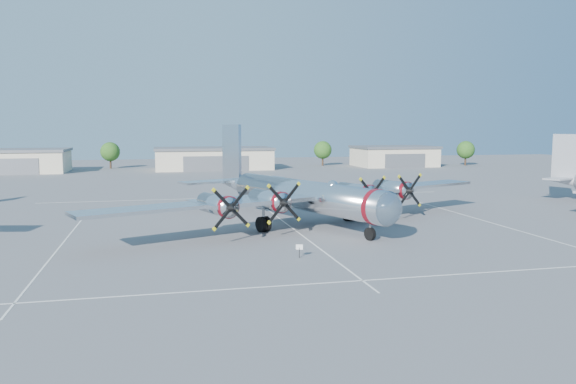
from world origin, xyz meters
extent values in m
plane|color=#5B5B5E|center=(0.00, 0.00, 0.00)|extent=(260.00, 260.00, 0.00)
cube|color=silver|center=(-22.00, -5.00, 0.01)|extent=(0.15, 40.00, 0.01)
cube|color=silver|center=(0.00, -5.00, 0.01)|extent=(0.15, 40.00, 0.01)
cube|color=silver|center=(22.00, -5.00, 0.01)|extent=(0.15, 40.00, 0.01)
cube|color=silver|center=(0.00, -22.00, 0.01)|extent=(60.00, 0.15, 0.01)
cube|color=silver|center=(0.00, 25.00, 0.01)|extent=(60.00, 0.15, 0.01)
cube|color=beige|center=(-45.00, 82.00, 2.40)|extent=(22.00, 14.00, 4.80)
cube|color=slate|center=(-45.00, 82.00, 5.10)|extent=(22.60, 14.60, 0.60)
cube|color=slate|center=(-45.00, 74.95, 1.80)|extent=(12.10, 0.20, 3.60)
cube|color=beige|center=(0.00, 82.00, 2.40)|extent=(28.00, 14.00, 4.80)
cube|color=slate|center=(0.00, 82.00, 5.10)|extent=(28.60, 14.60, 0.60)
cube|color=slate|center=(0.00, 74.95, 1.80)|extent=(15.40, 0.20, 3.60)
cube|color=beige|center=(48.00, 82.00, 2.40)|extent=(20.00, 14.00, 4.80)
cube|color=slate|center=(48.00, 82.00, 5.10)|extent=(20.60, 14.60, 0.60)
cube|color=slate|center=(48.00, 74.95, 1.80)|extent=(11.00, 0.20, 3.60)
cylinder|color=#382619|center=(-25.00, 90.00, 1.40)|extent=(0.50, 0.50, 2.80)
sphere|color=#174E16|center=(-25.00, 90.00, 4.24)|extent=(4.80, 4.80, 4.80)
cylinder|color=#382619|center=(30.00, 88.00, 1.40)|extent=(0.50, 0.50, 2.80)
sphere|color=#174E16|center=(30.00, 88.00, 4.24)|extent=(4.80, 4.80, 4.80)
cylinder|color=#382619|center=(68.00, 80.00, 1.40)|extent=(0.50, 0.50, 2.80)
sphere|color=#174E16|center=(68.00, 80.00, 4.24)|extent=(4.80, 4.80, 4.80)
cylinder|color=black|center=(-2.55, -14.50, 0.41)|extent=(0.06, 0.06, 0.83)
cube|color=white|center=(-2.55, -14.50, 0.88)|extent=(0.55, 0.24, 0.41)
camera|label=1|loc=(-13.44, -57.27, 10.47)|focal=35.00mm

